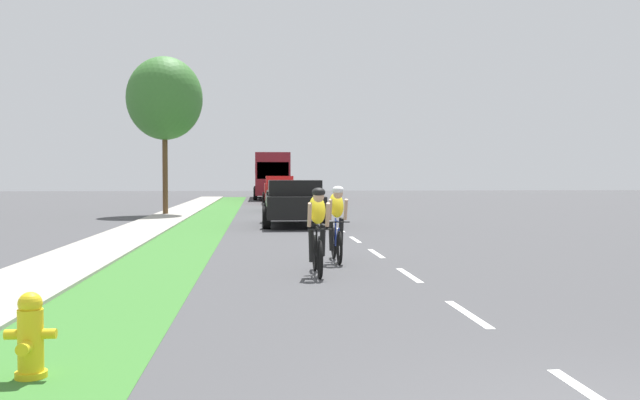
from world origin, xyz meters
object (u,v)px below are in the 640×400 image
cyclist_lead (318,230)px  suv_red (279,189)px  fire_hydrant_yellow (30,336)px  cyclist_trailing (337,223)px  pickup_black (294,203)px  street_tree_near (165,99)px  sedan_dark_green (285,196)px  bus_maroon (271,174)px

cyclist_lead → suv_red: 32.27m
fire_hydrant_yellow → cyclist_lead: size_ratio=0.44×
cyclist_lead → cyclist_trailing: bearing=73.4°
fire_hydrant_yellow → pickup_black: (3.25, 18.54, 0.46)m
cyclist_lead → pickup_black: pickup_black is taller
cyclist_lead → street_tree_near: 21.09m
cyclist_lead → pickup_black: bearing=89.1°
pickup_black → sedan_dark_green: size_ratio=1.19×
suv_red → bus_maroon: (-0.31, 10.22, 1.03)m
cyclist_trailing → pickup_black: pickup_black is taller
pickup_black → bus_maroon: (-0.24, 30.06, 1.15)m
pickup_black → street_tree_near: 10.32m
suv_red → cyclist_lead: bearing=-90.5°
sedan_dark_green → street_tree_near: bearing=-149.9°
fire_hydrant_yellow → cyclist_lead: cyclist_lead is taller
fire_hydrant_yellow → bus_maroon: bearing=86.5°
suv_red → street_tree_near: bearing=-114.3°
cyclist_lead → street_tree_near: bearing=105.0°
pickup_black → street_tree_near: street_tree_near is taller
cyclist_lead → pickup_black: 12.43m
street_tree_near → bus_maroon: bearing=76.8°
bus_maroon → fire_hydrant_yellow: bearing=-93.5°
cyclist_lead → cyclist_trailing: (0.56, 1.88, 0.00)m
pickup_black → suv_red: (0.07, 19.85, 0.12)m
suv_red → street_tree_near: size_ratio=0.65×
fire_hydrant_yellow → suv_red: 38.54m
fire_hydrant_yellow → sedan_dark_green: size_ratio=0.18×
street_tree_near → cyclist_lead: bearing=-75.0°
cyclist_trailing → street_tree_near: 19.49m
street_tree_near → pickup_black: bearing=-53.5°
fire_hydrant_yellow → street_tree_near: (-2.27, 26.02, 4.95)m
fire_hydrant_yellow → bus_maroon: size_ratio=0.07×
fire_hydrant_yellow → suv_red: size_ratio=0.16×
cyclist_lead → bus_maroon: (-0.05, 42.49, 1.17)m
pickup_black → sedan_dark_green: bearing=89.6°
bus_maroon → street_tree_near: (-5.28, -22.59, 3.34)m
sedan_dark_green → suv_red: (-0.01, 9.12, 0.18)m
suv_red → bus_maroon: 10.27m
cyclist_trailing → suv_red: 30.39m
sedan_dark_green → bus_maroon: (-0.32, 19.34, 1.21)m
suv_red → street_tree_near: 14.26m
suv_red → street_tree_near: (-5.60, -12.37, 4.37)m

